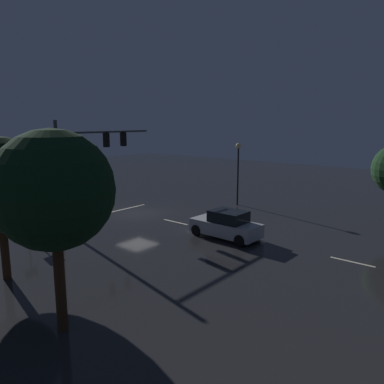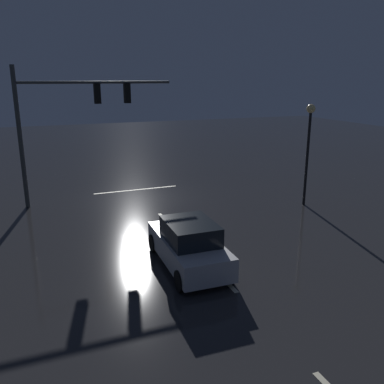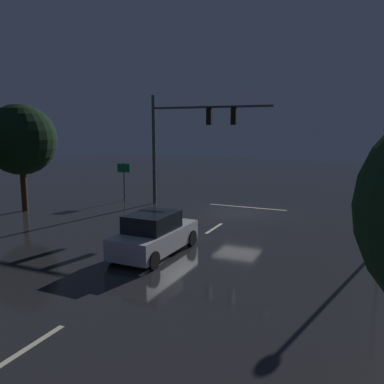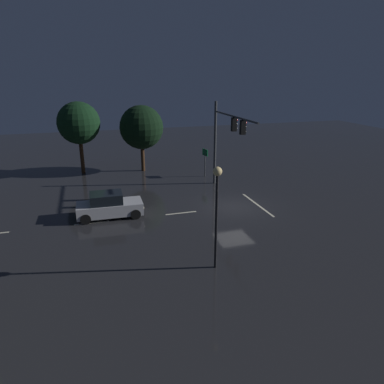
{
  "view_description": "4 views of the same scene",
  "coord_description": "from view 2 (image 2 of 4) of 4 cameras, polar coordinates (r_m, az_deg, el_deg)",
  "views": [
    {
      "loc": [
        19.11,
        21.34,
        7.0
      ],
      "look_at": [
        -1.08,
        4.61,
        2.07
      ],
      "focal_mm": 35.49,
      "sensor_mm": 36.0,
      "label": 1
    },
    {
      "loc": [
        5.41,
        21.03,
        6.41
      ],
      "look_at": [
        -0.51,
        5.98,
        1.86
      ],
      "focal_mm": 37.82,
      "sensor_mm": 36.0,
      "label": 2
    },
    {
      "loc": [
        -6.91,
        22.22,
        5.03
      ],
      "look_at": [
        1.12,
        4.21,
        1.81
      ],
      "focal_mm": 37.29,
      "sensor_mm": 36.0,
      "label": 3
    },
    {
      "loc": [
        -22.39,
        9.9,
        9.27
      ],
      "look_at": [
        -0.38,
        3.32,
        1.6
      ],
      "focal_mm": 33.54,
      "sensor_mm": 36.0,
      "label": 4
    }
  ],
  "objects": [
    {
      "name": "lane_dash_mid",
      "position": [
        13.86,
        4.21,
        -11.87
      ],
      "size": [
        0.16,
        2.2,
        0.01
      ],
      "primitive_type": "cube",
      "rotation": [
        0.0,
        0.0,
        1.57
      ],
      "color": "beige",
      "rests_on": "ground_plane"
    },
    {
      "name": "car_approaching",
      "position": [
        14.26,
        -0.46,
        -7.47
      ],
      "size": [
        1.98,
        4.4,
        1.7
      ],
      "color": "#B7B7BC",
      "rests_on": "ground_plane"
    },
    {
      "name": "traffic_signal_assembly",
      "position": [
        21.82,
        -16.89,
        10.89
      ],
      "size": [
        7.91,
        0.47,
        7.05
      ],
      "color": "#383A3D",
      "rests_on": "ground_plane"
    },
    {
      "name": "street_lamp_left_kerb",
      "position": [
        21.39,
        16.15,
        7.61
      ],
      "size": [
        0.44,
        0.44,
        5.2
      ],
      "color": "black",
      "rests_on": "ground_plane"
    },
    {
      "name": "lane_dash_far",
      "position": [
        18.99,
        -3.64,
        -4.05
      ],
      "size": [
        0.16,
        2.2,
        0.01
      ],
      "primitive_type": "cube",
      "rotation": [
        0.0,
        0.0,
        1.57
      ],
      "color": "beige",
      "rests_on": "ground_plane"
    },
    {
      "name": "stop_bar",
      "position": [
        24.37,
        -7.89,
        0.31
      ],
      "size": [
        5.0,
        0.16,
        0.01
      ],
      "primitive_type": "cube",
      "color": "beige",
      "rests_on": "ground_plane"
    },
    {
      "name": "ground_plane",
      "position": [
        22.65,
        -6.77,
        -0.85
      ],
      "size": [
        80.0,
        80.0,
        0.0
      ],
      "primitive_type": "plane",
      "color": "#232326"
    }
  ]
}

